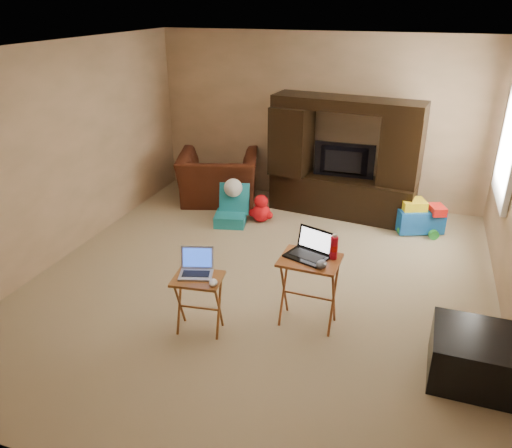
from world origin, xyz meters
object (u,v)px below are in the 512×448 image
(plush_toy, at_px, (261,208))
(ottoman, at_px, (472,357))
(tray_table_left, at_px, (199,304))
(tray_table_right, at_px, (308,292))
(laptop_left, at_px, (195,264))
(mouse_left, at_px, (213,283))
(mouse_right, at_px, (321,264))
(recliner, at_px, (219,178))
(water_bottle, at_px, (334,248))
(push_toy, at_px, (420,216))
(television, at_px, (343,162))
(child_rocker, at_px, (230,206))
(laptop_right, at_px, (307,246))
(entertainment_center, at_px, (344,158))

(plush_toy, distance_m, ottoman, 3.64)
(tray_table_left, height_order, tray_table_right, tray_table_right)
(ottoman, bearing_deg, laptop_left, -177.69)
(mouse_left, distance_m, mouse_right, 0.98)
(recliner, height_order, water_bottle, water_bottle)
(tray_table_left, bearing_deg, laptop_left, 127.63)
(push_toy, bearing_deg, television, 146.23)
(child_rocker, height_order, laptop_right, laptop_right)
(plush_toy, bearing_deg, tray_table_right, -61.24)
(push_toy, bearing_deg, plush_toy, 167.96)
(child_rocker, relative_size, laptop_right, 1.50)
(ottoman, relative_size, water_bottle, 3.01)
(entertainment_center, relative_size, child_rocker, 3.69)
(recliner, height_order, laptop_right, laptop_right)
(recliner, height_order, ottoman, recliner)
(entertainment_center, xyz_separation_m, recliner, (-1.88, -0.12, -0.46))
(tray_table_right, bearing_deg, laptop_right, 155.44)
(child_rocker, relative_size, mouse_left, 4.74)
(plush_toy, relative_size, tray_table_right, 0.57)
(tray_table_right, height_order, mouse_right, mouse_right)
(tray_table_left, height_order, laptop_left, laptop_left)
(plush_toy, height_order, laptop_left, laptop_left)
(recliner, xyz_separation_m, laptop_left, (1.08, -3.11, 0.32))
(laptop_left, bearing_deg, tray_table_right, 6.35)
(child_rocker, distance_m, laptop_right, 2.52)
(push_toy, height_order, mouse_left, mouse_left)
(tray_table_right, bearing_deg, child_rocker, 130.96)
(entertainment_center, xyz_separation_m, water_bottle, (0.37, -2.74, -0.02))
(child_rocker, relative_size, plush_toy, 1.37)
(television, xyz_separation_m, ottoman, (1.65, -3.09, -0.60))
(plush_toy, bearing_deg, mouse_left, -80.89)
(push_toy, distance_m, mouse_right, 2.82)
(entertainment_center, distance_m, ottoman, 3.60)
(push_toy, xyz_separation_m, laptop_left, (-1.93, -2.94, 0.47))
(child_rocker, distance_m, tray_table_right, 2.50)
(mouse_right, bearing_deg, tray_table_right, 137.29)
(entertainment_center, xyz_separation_m, tray_table_right, (0.17, -2.82, -0.49))
(television, distance_m, mouse_right, 2.91)
(tray_table_left, bearing_deg, plush_toy, 87.96)
(entertainment_center, height_order, mouse_left, entertainment_center)
(laptop_left, bearing_deg, mouse_right, -1.74)
(recliner, height_order, plush_toy, recliner)
(child_rocker, bearing_deg, entertainment_center, 19.16)
(television, relative_size, push_toy, 1.38)
(tray_table_right, xyz_separation_m, laptop_right, (-0.04, 0.02, 0.48))
(tray_table_right, bearing_deg, tray_table_left, -152.93)
(tray_table_right, height_order, water_bottle, water_bottle)
(laptop_right, height_order, water_bottle, laptop_right)
(mouse_right, bearing_deg, television, 96.01)
(laptop_right, bearing_deg, water_bottle, 33.61)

